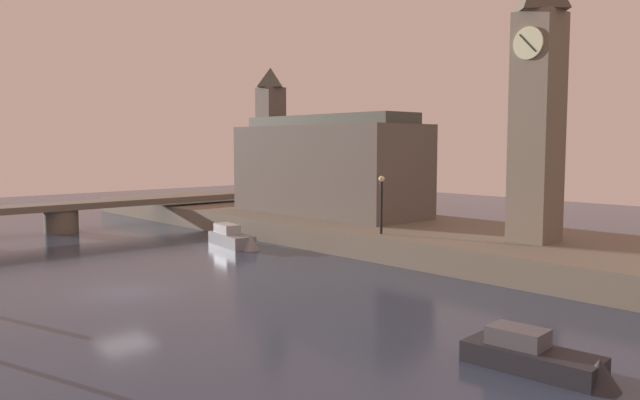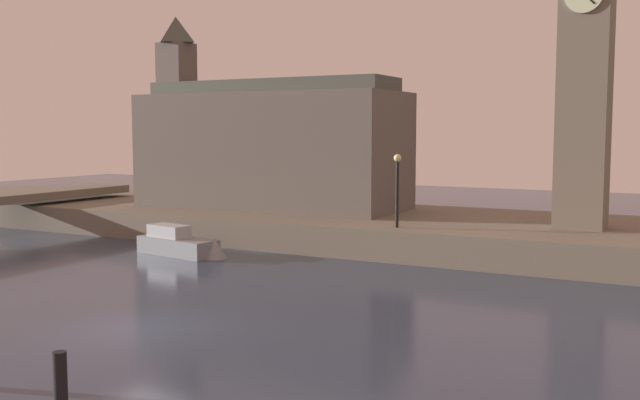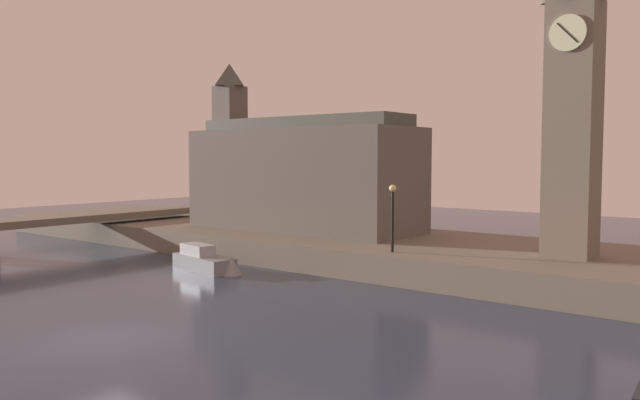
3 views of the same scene
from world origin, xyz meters
The scene contains 6 objects.
ground_plane centered at (0.00, 0.00, 0.00)m, with size 120.00×120.00×0.00m, color #2D384C.
far_embankment centered at (0.00, 20.00, 0.75)m, with size 70.00×12.00×1.50m, color #6B6051.
clock_tower centered at (9.85, 19.35, 9.54)m, with size 2.47×2.51×15.55m.
parliament_hall centered at (-8.48, 20.51, 5.25)m, with size 16.11×6.34×11.79m.
streetlamp centered at (2.16, 15.32, 3.70)m, with size 0.36×0.36×3.48m.
boat_cruiser_grey centered at (-7.37, 11.33, 0.53)m, with size 5.31×2.25×1.54m.
Camera 3 is at (19.12, -12.33, 6.39)m, focal length 35.34 mm.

